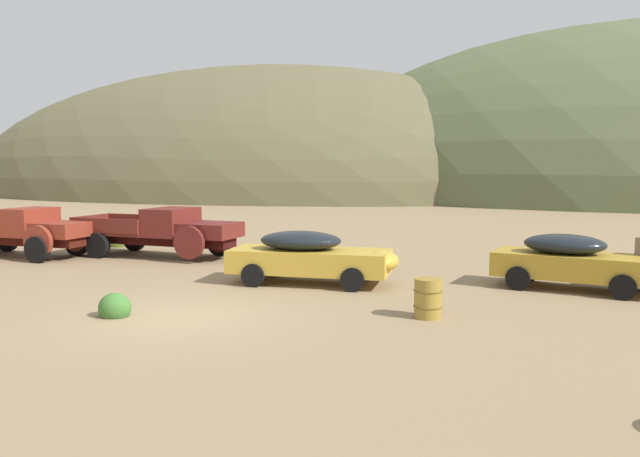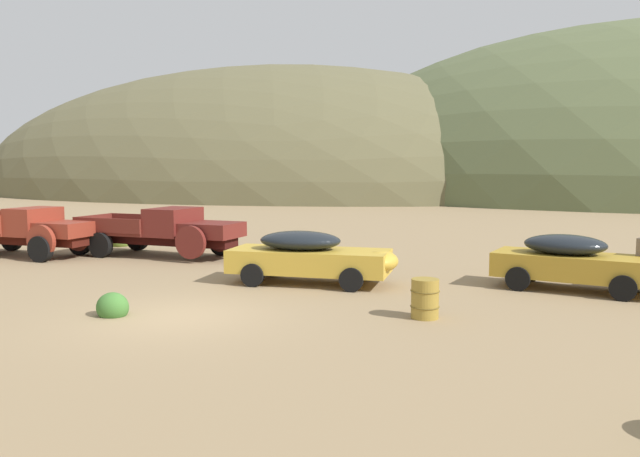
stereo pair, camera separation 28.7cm
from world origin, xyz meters
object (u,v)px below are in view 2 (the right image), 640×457
car_mustard (579,262)px  truck_oxblood (171,231)px  oil_drum_foreground (425,299)px  car_faded_yellow (314,256)px  truck_rust_red (32,231)px

car_mustard → truck_oxblood: bearing=-176.5°
oil_drum_foreground → truck_oxblood: bearing=150.5°
car_faded_yellow → car_mustard: same height
truck_rust_red → truck_oxblood: 5.38m
truck_oxblood → car_mustard: 14.48m
car_faded_yellow → truck_rust_red: bearing=167.6°
car_faded_yellow → car_mustard: size_ratio=1.08×
truck_oxblood → car_faded_yellow: 7.75m
truck_rust_red → oil_drum_foreground: (16.07, -4.42, -0.54)m
truck_rust_red → oil_drum_foreground: size_ratio=6.24×
truck_rust_red → car_faded_yellow: 12.23m
car_faded_yellow → oil_drum_foreground: size_ratio=5.61×
car_mustard → truck_rust_red: bearing=-169.7°
car_mustard → oil_drum_foreground: bearing=-116.5°
truck_oxblood → car_mustard: size_ratio=1.38×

